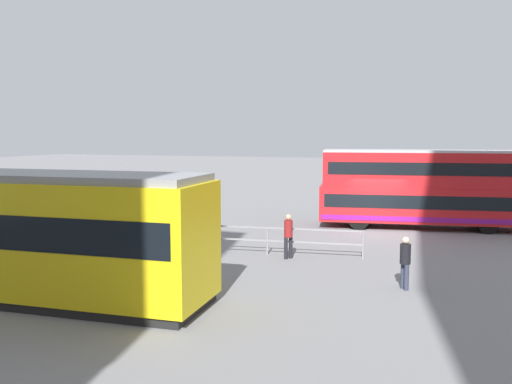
% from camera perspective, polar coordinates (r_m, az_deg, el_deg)
% --- Properties ---
extents(ground_plane, '(160.00, 160.00, 0.00)m').
position_cam_1_polar(ground_plane, '(26.64, 12.50, -4.11)').
color(ground_plane, slate).
extents(double_decker_bus, '(10.40, 3.68, 3.86)m').
position_cam_1_polar(double_decker_bus, '(28.13, 17.19, 0.33)').
color(double_decker_bus, red).
rests_on(double_decker_bus, ground).
extents(pedestrian_near_railing, '(0.45, 0.45, 1.68)m').
position_cam_1_polar(pedestrian_near_railing, '(20.42, 3.40, -4.31)').
color(pedestrian_near_railing, black).
rests_on(pedestrian_near_railing, ground).
extents(pedestrian_crossing, '(0.44, 0.44, 1.60)m').
position_cam_1_polar(pedestrian_crossing, '(17.01, 15.30, -6.81)').
color(pedestrian_crossing, '#33384C').
rests_on(pedestrian_crossing, ground).
extents(pedestrian_railing, '(7.29, 0.73, 1.08)m').
position_cam_1_polar(pedestrian_railing, '(21.10, 1.19, -4.60)').
color(pedestrian_railing, gray).
rests_on(pedestrian_railing, ground).
extents(info_sign, '(1.24, 0.12, 2.27)m').
position_cam_1_polar(info_sign, '(23.27, -8.36, -1.54)').
color(info_sign, slate).
rests_on(info_sign, ground).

